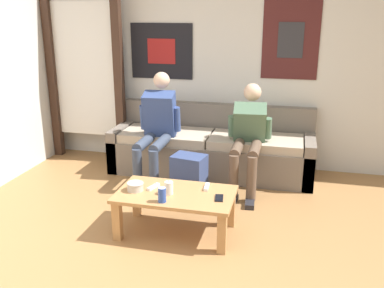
% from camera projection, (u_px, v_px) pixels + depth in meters
% --- Properties ---
extents(ground_plane, '(18.00, 18.00, 0.00)m').
position_uv_depth(ground_plane, '(170.00, 274.00, 3.13)').
color(ground_plane, '#9E7042').
extents(wall_back, '(10.00, 0.07, 2.55)m').
position_uv_depth(wall_back, '(228.00, 60.00, 5.04)').
color(wall_back, silver).
rests_on(wall_back, ground_plane).
extents(door_frame, '(1.00, 0.10, 2.15)m').
position_uv_depth(door_frame, '(85.00, 65.00, 5.26)').
color(door_frame, '#382319').
rests_on(door_frame, ground_plane).
extents(couch, '(2.33, 0.73, 0.77)m').
position_uv_depth(couch, '(212.00, 150.00, 5.03)').
color(couch, '#70665B').
rests_on(couch, ground_plane).
extents(coffee_table, '(0.99, 0.57, 0.37)m').
position_uv_depth(coffee_table, '(176.00, 200.00, 3.63)').
color(coffee_table, '#B27F4C').
rests_on(coffee_table, ground_plane).
extents(person_seated_adult, '(0.47, 0.89, 1.19)m').
position_uv_depth(person_seated_adult, '(157.00, 125.00, 4.67)').
color(person_seated_adult, '#384256').
rests_on(person_seated_adult, ground_plane).
extents(person_seated_teen, '(0.47, 0.92, 1.09)m').
position_uv_depth(person_seated_teen, '(248.00, 134.00, 4.49)').
color(person_seated_teen, brown).
rests_on(person_seated_teen, ground_plane).
extents(backpack, '(0.36, 0.31, 0.46)m').
position_uv_depth(backpack, '(189.00, 179.00, 4.31)').
color(backpack, navy).
rests_on(backpack, ground_plane).
extents(ceramic_bowl, '(0.14, 0.14, 0.07)m').
position_uv_depth(ceramic_bowl, '(135.00, 186.00, 3.64)').
color(ceramic_bowl, '#B7B2A8').
rests_on(ceramic_bowl, coffee_table).
extents(pillar_candle, '(0.07, 0.07, 0.12)m').
position_uv_depth(pillar_candle, '(169.00, 188.00, 3.57)').
color(pillar_candle, silver).
rests_on(pillar_candle, coffee_table).
extents(drink_can_blue, '(0.07, 0.07, 0.12)m').
position_uv_depth(drink_can_blue, '(162.00, 195.00, 3.42)').
color(drink_can_blue, '#28479E').
rests_on(drink_can_blue, coffee_table).
extents(game_controller_near_left, '(0.04, 0.15, 0.03)m').
position_uv_depth(game_controller_near_left, '(207.00, 187.00, 3.70)').
color(game_controller_near_left, white).
rests_on(game_controller_near_left, coffee_table).
extents(game_controller_near_right, '(0.08, 0.15, 0.03)m').
position_uv_depth(game_controller_near_right, '(153.00, 187.00, 3.70)').
color(game_controller_near_right, white).
rests_on(game_controller_near_right, coffee_table).
extents(cell_phone, '(0.08, 0.14, 0.01)m').
position_uv_depth(cell_phone, '(219.00, 198.00, 3.50)').
color(cell_phone, black).
rests_on(cell_phone, coffee_table).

